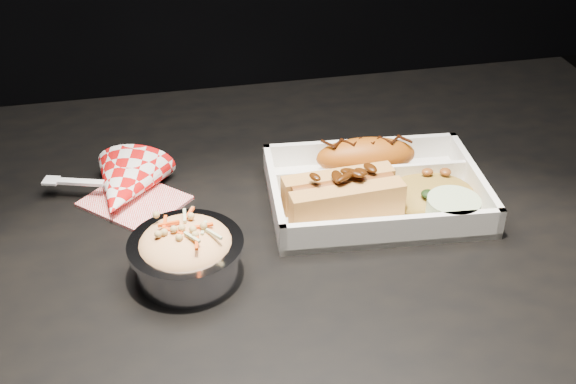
# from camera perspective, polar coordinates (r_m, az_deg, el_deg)

# --- Properties ---
(dining_table) EXTENTS (1.20, 0.80, 0.75)m
(dining_table) POSITION_cam_1_polar(r_m,az_deg,el_deg) (0.87, -2.35, -8.41)
(dining_table) COLOR black
(dining_table) RESTS_ON ground
(food_tray) EXTENTS (0.26, 0.20, 0.04)m
(food_tray) POSITION_cam_1_polar(r_m,az_deg,el_deg) (0.87, 6.86, -0.16)
(food_tray) COLOR white
(food_tray) RESTS_ON dining_table
(fried_pastry) EXTENTS (0.13, 0.06, 0.05)m
(fried_pastry) POSITION_cam_1_polar(r_m,az_deg,el_deg) (0.90, 6.16, 2.84)
(fried_pastry) COLOR #A75010
(fried_pastry) RESTS_ON food_tray
(hotdog) EXTENTS (0.14, 0.07, 0.06)m
(hotdog) POSITION_cam_1_polar(r_m,az_deg,el_deg) (0.83, 4.34, -0.08)
(hotdog) COLOR #C98B44
(hotdog) RESTS_ON food_tray
(fried_rice_mound) EXTENTS (0.12, 0.10, 0.03)m
(fried_rice_mound) POSITION_cam_1_polar(r_m,az_deg,el_deg) (0.87, 11.26, 0.44)
(fried_rice_mound) COLOR #A88230
(fried_rice_mound) RESTS_ON food_tray
(cupcake_liner) EXTENTS (0.06, 0.06, 0.03)m
(cupcake_liner) POSITION_cam_1_polar(r_m,az_deg,el_deg) (0.83, 12.89, -1.44)
(cupcake_liner) COLOR #ADC595
(cupcake_liner) RESTS_ON food_tray
(foil_coleslaw_cup) EXTENTS (0.12, 0.12, 0.07)m
(foil_coleslaw_cup) POSITION_cam_1_polar(r_m,az_deg,el_deg) (0.75, -8.05, -4.67)
(foil_coleslaw_cup) COLOR silver
(foil_coleslaw_cup) RESTS_ON dining_table
(napkin_fork) EXTENTS (0.18, 0.15, 0.10)m
(napkin_fork) POSITION_cam_1_polar(r_m,az_deg,el_deg) (0.89, -12.79, 0.37)
(napkin_fork) COLOR red
(napkin_fork) RESTS_ON dining_table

